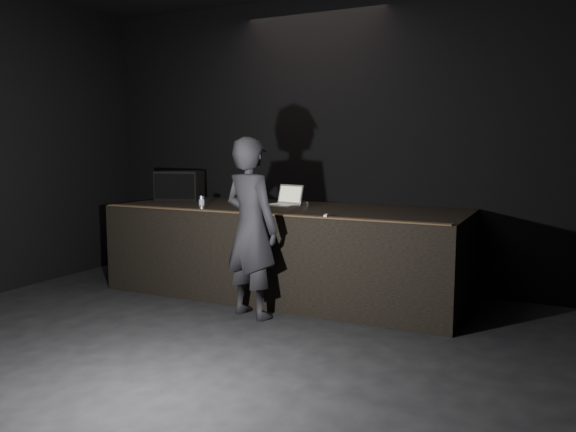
% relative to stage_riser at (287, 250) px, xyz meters
% --- Properties ---
extents(ground, '(7.00, 7.00, 0.00)m').
position_rel_stage_riser_xyz_m(ground, '(0.00, -2.73, -0.50)').
color(ground, black).
rests_on(ground, ground).
extents(room_walls, '(6.10, 7.10, 3.52)m').
position_rel_stage_riser_xyz_m(room_walls, '(0.00, -2.73, 1.52)').
color(room_walls, black).
rests_on(room_walls, ground).
extents(stage_riser, '(4.00, 1.50, 1.00)m').
position_rel_stage_riser_xyz_m(stage_riser, '(0.00, 0.00, 0.00)').
color(stage_riser, black).
rests_on(stage_riser, ground).
extents(riser_lip, '(3.92, 0.10, 0.01)m').
position_rel_stage_riser_xyz_m(riser_lip, '(0.00, -0.71, 0.51)').
color(riser_lip, brown).
rests_on(riser_lip, stage_riser).
extents(stage_monitor, '(0.65, 0.56, 0.37)m').
position_rel_stage_riser_xyz_m(stage_monitor, '(-1.67, 0.23, 0.69)').
color(stage_monitor, black).
rests_on(stage_monitor, stage_riser).
extents(cable, '(0.89, 0.29, 0.02)m').
position_rel_stage_riser_xyz_m(cable, '(-0.52, 0.54, 0.51)').
color(cable, black).
rests_on(cable, stage_riser).
extents(laptop, '(0.41, 0.38, 0.24)m').
position_rel_stage_riser_xyz_m(laptop, '(-0.10, 0.18, 0.56)').
color(laptop, silver).
rests_on(laptop, stage_riser).
extents(beer_can, '(0.06, 0.06, 0.14)m').
position_rel_stage_riser_xyz_m(beer_can, '(-0.76, -0.58, 0.57)').
color(beer_can, silver).
rests_on(beer_can, stage_riser).
extents(plastic_cup, '(0.07, 0.07, 0.09)m').
position_rel_stage_riser_xyz_m(plastic_cup, '(0.30, -0.16, 0.55)').
color(plastic_cup, white).
rests_on(plastic_cup, stage_riser).
extents(wii_remote, '(0.07, 0.14, 0.03)m').
position_rel_stage_riser_xyz_m(wii_remote, '(0.75, -0.65, 0.51)').
color(wii_remote, white).
rests_on(wii_remote, stage_riser).
extents(person, '(0.74, 0.59, 1.78)m').
position_rel_stage_riser_xyz_m(person, '(0.07, -0.95, 0.39)').
color(person, black).
rests_on(person, ground).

